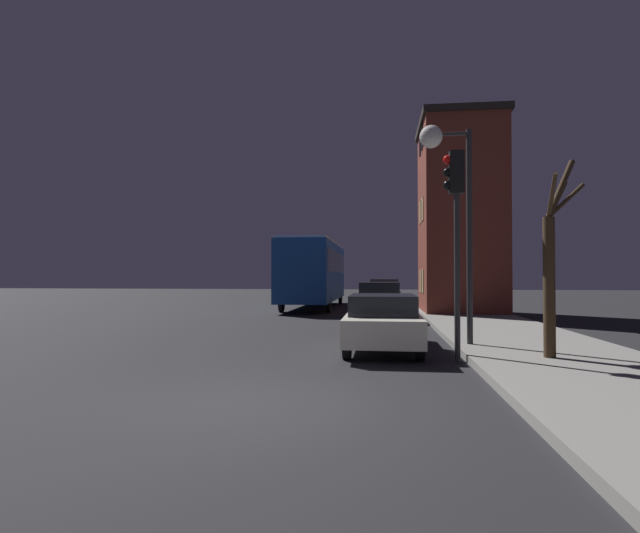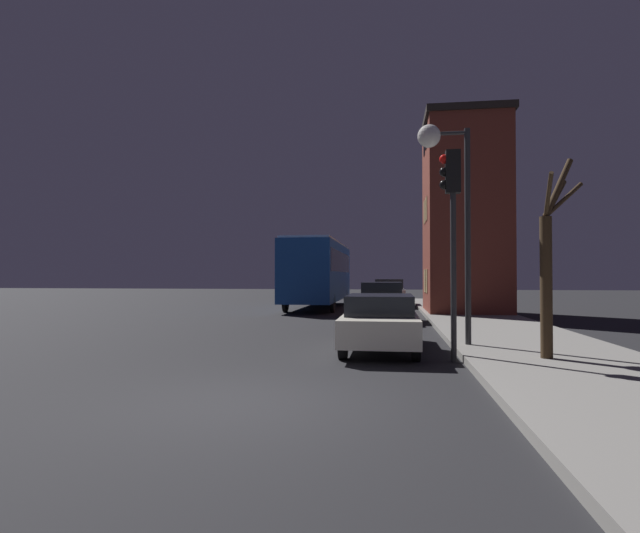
{
  "view_description": "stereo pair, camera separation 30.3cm",
  "coord_description": "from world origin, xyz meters",
  "views": [
    {
      "loc": [
        1.63,
        -6.86,
        1.79
      ],
      "look_at": [
        -0.16,
        8.06,
        2.08
      ],
      "focal_mm": 28.0,
      "sensor_mm": 36.0,
      "label": 1
    },
    {
      "loc": [
        1.93,
        -6.83,
        1.79
      ],
      "look_at": [
        -0.16,
        8.06,
        2.08
      ],
      "focal_mm": 28.0,
      "sensor_mm": 36.0,
      "label": 2
    }
  ],
  "objects": [
    {
      "name": "brick_building",
      "position": [
        5.37,
        17.18,
        4.66
      ],
      "size": [
        3.77,
        5.06,
        8.97
      ],
      "color": "brown",
      "rests_on": "sidewalk"
    },
    {
      "name": "car_far_lane",
      "position": [
        1.87,
        22.85,
        0.83
      ],
      "size": [
        1.79,
        4.7,
        1.61
      ],
      "color": "#B7BABF",
      "rests_on": "ground"
    },
    {
      "name": "car_near_lane",
      "position": [
        1.7,
        5.24,
        0.71
      ],
      "size": [
        1.72,
        4.41,
        1.34
      ],
      "color": "beige",
      "rests_on": "ground"
    },
    {
      "name": "bare_tree",
      "position": [
        5.09,
        3.71,
        2.07
      ],
      "size": [
        1.01,
        2.08,
        4.07
      ],
      "color": "#382819",
      "rests_on": "sidewalk"
    },
    {
      "name": "ground_plane",
      "position": [
        0.0,
        0.0,
        0.0
      ],
      "size": [
        120.0,
        120.0,
        0.0
      ],
      "primitive_type": "plane",
      "color": "black"
    },
    {
      "name": "streetlamp",
      "position": [
        3.21,
        5.47,
        4.32
      ],
      "size": [
        1.25,
        0.56,
        5.31
      ],
      "color": "#28282B",
      "rests_on": "sidewalk"
    },
    {
      "name": "traffic_light",
      "position": [
        3.21,
        3.87,
        3.17
      ],
      "size": [
        0.43,
        0.24,
        4.43
      ],
      "color": "#28282B",
      "rests_on": "ground"
    },
    {
      "name": "bus",
      "position": [
        -2.03,
        20.99,
        2.18
      ],
      "size": [
        2.55,
        11.08,
        3.67
      ],
      "color": "#194793",
      "rests_on": "ground"
    },
    {
      "name": "car_mid_lane",
      "position": [
        1.6,
        13.49,
        0.82
      ],
      "size": [
        1.76,
        4.41,
        1.54
      ],
      "color": "black",
      "rests_on": "ground"
    }
  ]
}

